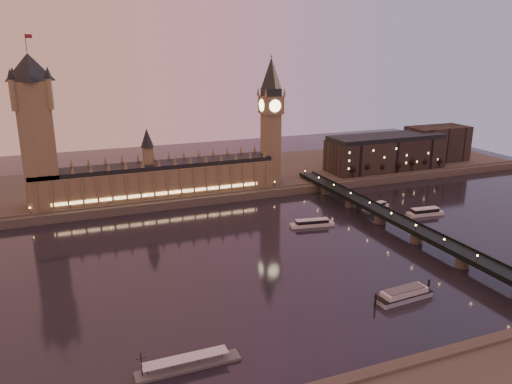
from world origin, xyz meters
TOP-DOWN VIEW (x-y plane):
  - ground at (0.00, 0.00)m, footprint 700.00×700.00m
  - far_embankment at (30.00, 165.00)m, footprint 560.00×130.00m
  - palace_of_westminster at (-40.12, 120.99)m, footprint 180.00×26.62m
  - victoria_tower at (-120.00, 121.00)m, footprint 31.68×31.68m
  - big_ben at (53.99, 120.99)m, footprint 17.68×17.68m
  - westminster_bridge at (91.61, 0.00)m, footprint 13.20×260.00m
  - city_block at (194.94, 130.93)m, footprint 155.00×45.00m
  - bare_tree_0 at (127.05, 109.00)m, footprint 5.16×5.16m
  - bare_tree_1 at (142.39, 109.00)m, footprint 5.16×5.16m
  - bare_tree_2 at (157.73, 109.00)m, footprint 5.16×5.16m
  - bare_tree_3 at (173.08, 109.00)m, footprint 5.16×5.16m
  - bare_tree_4 at (188.42, 109.00)m, footprint 5.16×5.16m
  - bare_tree_5 at (203.76, 109.00)m, footprint 5.16×5.16m
  - bare_tree_6 at (219.10, 109.00)m, footprint 5.16×5.16m
  - cruise_boat_a at (45.63, 30.67)m, footprint 30.39×11.32m
  - cruise_boat_b at (107.33, 46.39)m, footprint 24.30×11.45m
  - cruise_boat_c at (131.26, 20.67)m, footprint 27.17×9.94m
  - moored_barge at (39.10, -75.15)m, footprint 33.81×10.38m
  - pontoon_pier at (-70.10, -88.35)m, footprint 40.23×6.70m

SIDE VIEW (x-z plane):
  - ground at x=0.00m, z-range 0.00..0.00m
  - pontoon_pier at x=-70.10m, z-range -4.21..6.52m
  - cruise_boat_b at x=107.33m, z-range -0.26..4.09m
  - cruise_boat_a at x=45.63m, z-range -0.28..4.47m
  - cruise_boat_c at x=131.26m, z-range -0.32..5.00m
  - moored_barge at x=39.10m, z-range -0.48..5.73m
  - far_embankment at x=30.00m, z-range 0.00..6.00m
  - westminster_bridge at x=91.61m, z-range -2.13..13.17m
  - bare_tree_0 at x=127.05m, z-range 8.56..19.04m
  - bare_tree_1 at x=142.39m, z-range 8.56..19.04m
  - bare_tree_2 at x=157.73m, z-range 8.56..19.04m
  - bare_tree_3 at x=173.08m, z-range 8.56..19.04m
  - bare_tree_4 at x=188.42m, z-range 8.56..19.04m
  - bare_tree_5 at x=203.76m, z-range 8.56..19.04m
  - bare_tree_6 at x=219.10m, z-range 8.56..19.04m
  - palace_of_westminster at x=-40.12m, z-range -4.29..47.71m
  - city_block at x=194.94m, z-range 5.24..39.24m
  - big_ben at x=53.99m, z-range 11.95..115.95m
  - victoria_tower at x=-120.00m, z-range 6.79..124.79m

